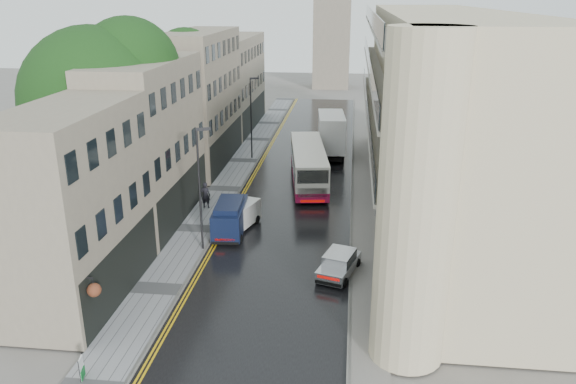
% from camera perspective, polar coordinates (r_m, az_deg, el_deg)
% --- Properties ---
extents(road, '(9.00, 85.00, 0.02)m').
position_cam_1_polar(road, '(45.35, 0.80, -0.05)').
color(road, black).
rests_on(road, ground).
extents(left_sidewalk, '(2.70, 85.00, 0.12)m').
position_cam_1_polar(left_sidewalk, '(46.25, -6.43, 0.29)').
color(left_sidewalk, gray).
rests_on(left_sidewalk, ground).
extents(right_sidewalk, '(1.80, 85.00, 0.12)m').
position_cam_1_polar(right_sidewalk, '(45.15, 7.63, -0.25)').
color(right_sidewalk, slate).
rests_on(right_sidewalk, ground).
extents(old_shop_row, '(4.50, 56.00, 12.00)m').
position_cam_1_polar(old_shop_row, '(47.95, -10.28, 8.15)').
color(old_shop_row, gray).
rests_on(old_shop_row, ground).
extents(modern_block, '(8.00, 40.00, 14.00)m').
position_cam_1_polar(modern_block, '(42.26, 14.79, 7.69)').
color(modern_block, '#C2B190').
rests_on(modern_block, ground).
extents(tree_near, '(10.56, 10.56, 13.89)m').
position_cam_1_polar(tree_near, '(39.69, -18.70, 6.48)').
color(tree_near, black).
rests_on(tree_near, ground).
extents(tree_far, '(9.24, 9.24, 12.46)m').
position_cam_1_polar(tree_far, '(51.54, -12.32, 9.06)').
color(tree_far, black).
rests_on(tree_far, ground).
extents(cream_bus, '(4.13, 11.63, 3.10)m').
position_cam_1_polar(cream_bus, '(44.13, 0.78, 1.53)').
color(cream_bus, silver).
rests_on(cream_bus, road).
extents(white_lorry, '(3.12, 8.25, 4.24)m').
position_cam_1_polar(white_lorry, '(53.78, 3.27, 5.44)').
color(white_lorry, white).
rests_on(white_lorry, road).
extents(silver_hatchback, '(2.58, 3.96, 1.37)m').
position_cam_1_polar(silver_hatchback, '(31.44, 3.16, -7.97)').
color(silver_hatchback, '#A5A6AA').
rests_on(silver_hatchback, road).
extents(white_van, '(2.69, 4.14, 1.73)m').
position_cam_1_polar(white_van, '(37.60, -7.11, -3.02)').
color(white_van, silver).
rests_on(white_van, road).
extents(navy_van, '(2.12, 4.73, 2.36)m').
position_cam_1_polar(navy_van, '(36.27, -7.62, -3.37)').
color(navy_van, black).
rests_on(navy_van, road).
extents(pedestrian, '(0.79, 0.58, 1.98)m').
position_cam_1_polar(pedestrian, '(41.96, -8.36, -0.31)').
color(pedestrian, black).
rests_on(pedestrian, left_sidewalk).
extents(lamp_post_near, '(0.87, 0.49, 7.66)m').
position_cam_1_polar(lamp_post_near, '(34.30, -8.95, 0.13)').
color(lamp_post_near, black).
rests_on(lamp_post_near, left_sidewalk).
extents(lamp_post_far, '(0.88, 0.43, 7.69)m').
position_cam_1_polar(lamp_post_far, '(53.85, -3.76, 7.44)').
color(lamp_post_far, black).
rests_on(lamp_post_far, left_sidewalk).
extents(estate_sign, '(0.19, 0.58, 0.96)m').
position_cam_1_polar(estate_sign, '(25.75, -20.26, -16.43)').
color(estate_sign, silver).
rests_on(estate_sign, left_sidewalk).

